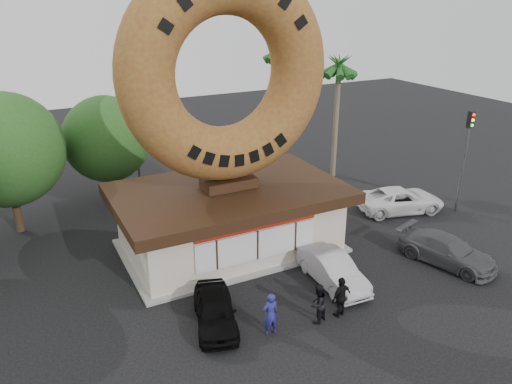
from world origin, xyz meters
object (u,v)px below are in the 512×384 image
object	(u,v)px
donut_shop	(230,216)
giant_donut	(226,73)
person_center	(318,304)
car_grey	(447,250)
car_white	(400,200)
car_silver	(333,270)
person_right	(341,297)
street_lamp	(137,124)
car_black	(215,310)
person_left	(270,314)
traffic_signal	(466,149)

from	to	relation	value
donut_shop	giant_donut	xyz separation A→B (m)	(0.00, 0.02, 7.07)
person_center	car_grey	distance (m)	8.20
car_white	car_silver	bearing A→B (deg)	134.93
car_silver	person_right	bearing A→B (deg)	-114.73
person_right	car_white	xyz separation A→B (m)	(9.41, 6.96, -0.17)
giant_donut	car_white	size ratio (longest dim) A/B	1.95
car_white	street_lamp	bearing A→B (deg)	65.67
car_black	street_lamp	bearing A→B (deg)	101.58
donut_shop	person_left	xyz separation A→B (m)	(-1.52, -7.09, -0.88)
traffic_signal	car_black	xyz separation A→B (m)	(-17.17, -3.60, -3.21)
donut_shop	person_right	world-z (taller)	donut_shop
person_center	car_grey	bearing A→B (deg)	166.05
person_left	person_right	size ratio (longest dim) A/B	1.00
person_left	person_right	xyz separation A→B (m)	(3.08, -0.28, -0.00)
donut_shop	car_black	xyz separation A→B (m)	(-3.17, -5.59, -1.11)
giant_donut	person_left	distance (m)	10.77
traffic_signal	street_lamp	bearing A→B (deg)	142.86
person_left	person_center	world-z (taller)	person_left
giant_donut	traffic_signal	distance (m)	14.99
person_left	car_silver	size ratio (longest dim) A/B	0.42
person_left	car_grey	xyz separation A→B (m)	(10.15, 0.87, -0.20)
traffic_signal	car_grey	size ratio (longest dim) A/B	1.28
street_lamp	person_right	xyz separation A→B (m)	(3.41, -17.39, -3.60)
car_silver	car_white	xyz separation A→B (m)	(8.29, 4.80, 0.02)
street_lamp	traffic_signal	bearing A→B (deg)	-37.14
person_right	car_grey	bearing A→B (deg)	175.38
person_right	car_black	bearing A→B (deg)	-34.65
car_silver	car_grey	size ratio (longest dim) A/B	0.89
car_grey	donut_shop	bearing A→B (deg)	127.73
person_right	car_black	xyz separation A→B (m)	(-4.72, 1.79, -0.23)
giant_donut	person_center	distance (m)	10.84
street_lamp	giant_donut	bearing A→B (deg)	-79.49
donut_shop	street_lamp	world-z (taller)	street_lamp
person_left	person_center	size ratio (longest dim) A/B	1.05
donut_shop	person_left	distance (m)	7.31
giant_donut	street_lamp	xyz separation A→B (m)	(-1.86, 10.00, -4.35)
car_black	traffic_signal	bearing A→B (deg)	28.22
traffic_signal	car_black	bearing A→B (deg)	-168.16
donut_shop	traffic_signal	bearing A→B (deg)	-8.10
donut_shop	person_center	size ratio (longest dim) A/B	6.65
car_silver	car_white	world-z (taller)	car_white
giant_donut	car_grey	xyz separation A→B (m)	(8.63, -6.24, -8.15)
street_lamp	car_black	bearing A→B (deg)	-94.80
car_black	giant_donut	bearing A→B (deg)	76.93
giant_donut	person_center	world-z (taller)	giant_donut
giant_donut	person_center	xyz separation A→B (m)	(0.50, -7.30, -7.99)
person_right	car_silver	world-z (taller)	person_right
person_center	car_silver	world-z (taller)	person_center
street_lamp	car_black	world-z (taller)	street_lamp
donut_shop	giant_donut	world-z (taller)	giant_donut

